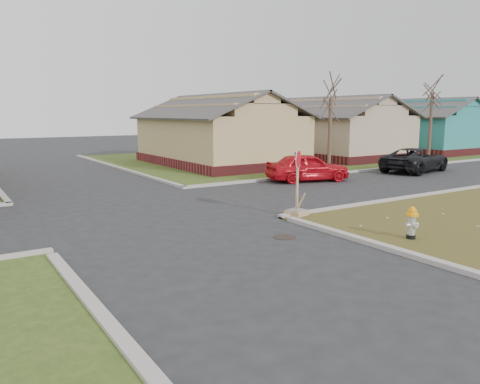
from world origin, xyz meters
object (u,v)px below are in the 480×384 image
fire_hydrant (412,221)px  dark_pickup (415,160)px  red_sedan (308,167)px  stop_sign (297,201)px

fire_hydrant → dark_pickup: dark_pickup is taller
fire_hydrant → red_sedan: 11.17m
stop_sign → red_sedan: (5.71, 6.04, 0.18)m
red_sedan → dark_pickup: (7.82, -0.48, -0.01)m
red_sedan → dark_pickup: bearing=-77.1°
stop_sign → dark_pickup: (13.53, 5.56, 0.17)m
stop_sign → red_sedan: 8.31m
fire_hydrant → stop_sign: size_ratio=0.40×
stop_sign → dark_pickup: 14.63m
dark_pickup → red_sedan: bearing=74.8°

